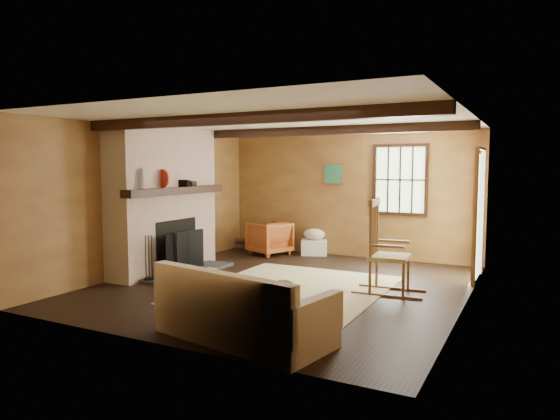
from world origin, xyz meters
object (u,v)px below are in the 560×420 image
Objects in this scene: laundry_basket at (314,247)px; armchair at (269,238)px; fireplace at (165,205)px; sofa at (241,314)px; rocking_chair at (386,253)px.

laundry_basket is 0.69× the size of armchair.
armchair is at bearing 70.14° from fireplace.
fireplace is at bearing 152.57° from sofa.
laundry_basket is 0.91m from armchair.
rocking_chair is 3.47m from armchair.
fireplace is 3.77m from sofa.
fireplace is 1.83× the size of rocking_chair.
rocking_chair reaches higher than armchair.
fireplace reaches higher than rocking_chair.
fireplace reaches higher than armchair.
fireplace is 3.16m from laundry_basket.
rocking_chair is 1.82× the size of armchair.
armchair is at bearing 51.51° from rocking_chair.
laundry_basket is at bearing 37.23° from rocking_chair.
fireplace is at bearing -121.99° from laundry_basket.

